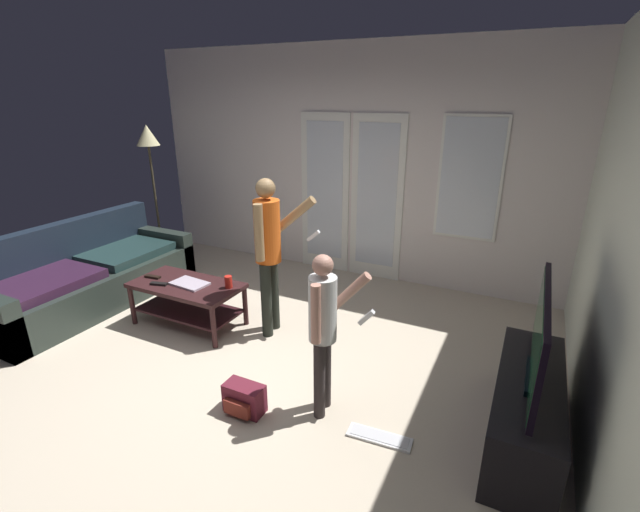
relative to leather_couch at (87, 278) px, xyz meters
name	(u,v)px	position (x,y,z in m)	size (l,w,h in m)	color
ground_plane	(217,375)	(2.13, -0.47, -0.30)	(5.40, 5.32, 0.02)	beige
wall_back_with_doors	(348,167)	(2.18, 2.16, 1.06)	(5.40, 0.09, 2.80)	silver
wall_right_plain	(640,276)	(4.80, -0.47, 1.10)	(0.06, 5.32, 2.77)	silver
leather_couch	(87,278)	(0.00, 0.00, 0.00)	(0.92, 2.29, 0.87)	#242D28
coffee_table	(187,295)	(1.34, 0.10, 0.03)	(1.10, 0.56, 0.45)	#32181A
tv_stand	(526,409)	(4.46, -0.13, -0.05)	(0.41, 1.33, 0.47)	black
flat_screen_tv	(540,338)	(4.45, -0.13, 0.49)	(0.08, 1.22, 0.60)	black
person_adult	(269,244)	(2.18, 0.35, 0.62)	(0.55, 0.46, 1.51)	black
person_child	(324,322)	(3.13, -0.47, 0.44)	(0.41, 0.36, 1.22)	#2A2424
floor_lamp	(149,146)	(-0.31, 1.40, 1.27)	(0.29, 0.29, 1.83)	#39252F
backpack	(244,399)	(2.61, -0.74, -0.18)	(0.30, 0.19, 0.22)	maroon
loose_keyboard	(379,437)	(3.60, -0.56, -0.28)	(0.45, 0.16, 0.02)	white
laptop_closed	(190,283)	(1.39, 0.10, 0.16)	(0.36, 0.22, 0.02)	#BAACBD
cup_near_edge	(228,282)	(1.78, 0.21, 0.21)	(0.07, 0.07, 0.12)	red
tv_remote_black	(153,277)	(0.94, 0.07, 0.17)	(0.17, 0.05, 0.02)	black
dvd_remote_slim	(159,284)	(1.13, -0.04, 0.17)	(0.17, 0.05, 0.02)	black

